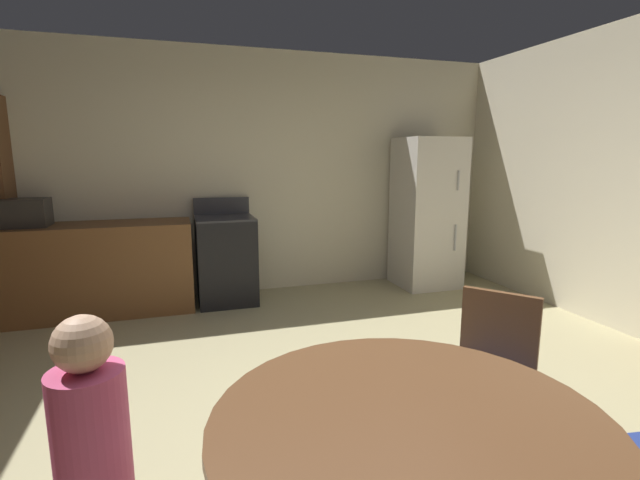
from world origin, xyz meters
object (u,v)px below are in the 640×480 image
Objects in this scene: microwave at (22,213)px; dining_table at (408,463)px; refrigerator at (427,213)px; chair_northeast at (491,369)px; person_child at (95,474)px; oven_range at (226,259)px.

dining_table is (2.01, -3.68, -0.43)m from microwave.
refrigerator is 3.33m from chair_northeast.
microwave is 4.22m from dining_table.
person_child is at bearing -72.28° from microwave.
refrigerator is 4.59m from person_child.
refrigerator is 1.61× the size of person_child.
person_child is (-3.12, -3.36, -0.30)m from refrigerator.
oven_range is 0.62× the size of refrigerator.
microwave is 0.51× the size of chair_northeast.
oven_range is 0.90× the size of dining_table.
dining_table is 1.03m from chair_northeast.
dining_table is at bearing -87.22° from oven_range.
refrigerator is (2.37, -0.05, 0.41)m from oven_range.
dining_table is 0.96m from person_child.
dining_table is at bearing -121.12° from refrigerator.
chair_northeast is at bearing 28.10° from person_child.
oven_range is 2.41m from refrigerator.
chair_northeast is (2.82, -3.05, -0.53)m from microwave.
refrigerator reaches higher than microwave.
refrigerator is at bearing 58.88° from dining_table.
microwave is (-4.21, 0.05, 0.15)m from refrigerator.
oven_range is 2.50× the size of microwave.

